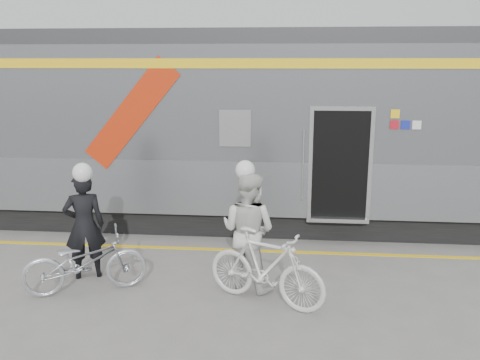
# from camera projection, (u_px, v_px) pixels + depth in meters

# --- Properties ---
(ground) EXTENTS (90.00, 90.00, 0.00)m
(ground) POSITION_uv_depth(u_px,v_px,m) (202.00, 302.00, 7.55)
(ground) COLOR slate
(ground) RESTS_ON ground
(train) EXTENTS (24.00, 3.17, 4.10)m
(train) POSITION_uv_depth(u_px,v_px,m) (233.00, 128.00, 11.14)
(train) COLOR black
(train) RESTS_ON ground
(safety_strip) EXTENTS (24.00, 0.12, 0.01)m
(safety_strip) POSITION_uv_depth(u_px,v_px,m) (221.00, 249.00, 9.64)
(safety_strip) COLOR yellow
(safety_strip) RESTS_ON ground
(man) EXTENTS (0.76, 0.64, 1.77)m
(man) POSITION_uv_depth(u_px,v_px,m) (84.00, 226.00, 8.25)
(man) COLOR black
(man) RESTS_ON ground
(bicycle_left) EXTENTS (1.97, 1.30, 0.98)m
(bicycle_left) POSITION_uv_depth(u_px,v_px,m) (85.00, 262.00, 7.79)
(bicycle_left) COLOR #B8BAC0
(bicycle_left) RESTS_ON ground
(woman) EXTENTS (1.12, 1.03, 1.87)m
(woman) POSITION_uv_depth(u_px,v_px,m) (248.00, 231.00, 7.86)
(woman) COLOR silver
(woman) RESTS_ON ground
(bicycle_right) EXTENTS (1.93, 1.28, 1.13)m
(bicycle_right) POSITION_uv_depth(u_px,v_px,m) (266.00, 268.00, 7.38)
(bicycle_right) COLOR silver
(bicycle_right) RESTS_ON ground
(helmet_man) EXTENTS (0.31, 0.31, 0.31)m
(helmet_man) POSITION_uv_depth(u_px,v_px,m) (80.00, 163.00, 8.01)
(helmet_man) COLOR white
(helmet_man) RESTS_ON man
(helmet_woman) EXTENTS (0.30, 0.30, 0.30)m
(helmet_woman) POSITION_uv_depth(u_px,v_px,m) (248.00, 162.00, 7.61)
(helmet_woman) COLOR white
(helmet_woman) RESTS_ON woman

